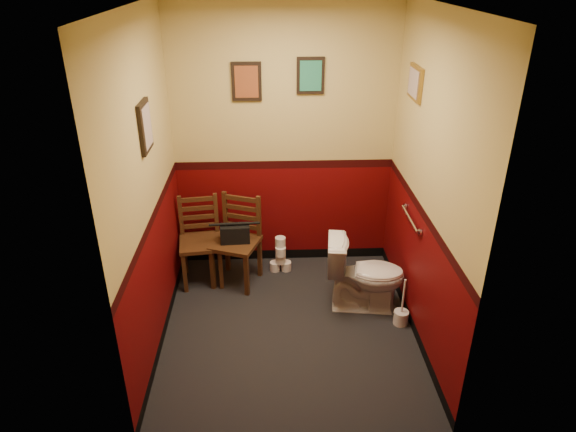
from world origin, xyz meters
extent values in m
cube|color=black|center=(0.00, 0.00, 0.00)|extent=(2.20, 2.40, 0.00)
cube|color=silver|center=(0.00, 0.00, 2.70)|extent=(2.20, 2.40, 0.00)
cube|color=#530507|center=(0.00, 1.20, 1.35)|extent=(2.20, 0.00, 2.70)
cube|color=#530507|center=(0.00, -1.20, 1.35)|extent=(2.20, 0.00, 2.70)
cube|color=#530507|center=(-1.10, 0.00, 1.35)|extent=(0.00, 2.40, 2.70)
cube|color=#530507|center=(1.10, 0.00, 1.35)|extent=(0.00, 2.40, 2.70)
cylinder|color=silver|center=(1.07, 0.25, 0.95)|extent=(0.03, 0.50, 0.03)
cylinder|color=silver|center=(1.09, 0.00, 0.95)|extent=(0.02, 0.06, 0.06)
cylinder|color=silver|center=(1.09, 0.50, 0.95)|extent=(0.02, 0.06, 0.06)
cube|color=black|center=(-0.35, 1.18, 1.95)|extent=(0.28, 0.03, 0.36)
cube|color=brown|center=(-0.35, 1.17, 1.95)|extent=(0.22, 0.01, 0.30)
cube|color=black|center=(0.25, 1.18, 2.00)|extent=(0.26, 0.03, 0.34)
cube|color=#277E61|center=(0.25, 1.17, 2.00)|extent=(0.20, 0.01, 0.28)
cube|color=black|center=(-1.08, 0.10, 1.85)|extent=(0.03, 0.30, 0.38)
cube|color=#A58E81|center=(-1.07, 0.10, 1.85)|extent=(0.01, 0.24, 0.31)
cube|color=olive|center=(1.08, 0.60, 2.05)|extent=(0.03, 0.34, 0.28)
cube|color=#A58E81|center=(1.07, 0.60, 2.05)|extent=(0.01, 0.28, 0.22)
imported|color=white|center=(0.72, 0.29, 0.36)|extent=(0.77, 0.49, 0.71)
cylinder|color=silver|center=(1.02, 0.01, 0.07)|extent=(0.13, 0.13, 0.13)
cylinder|color=silver|center=(1.02, 0.01, 0.29)|extent=(0.02, 0.02, 0.38)
cube|color=#412613|center=(-0.85, 0.80, 0.44)|extent=(0.46, 0.46, 0.04)
cube|color=#412613|center=(-1.00, 0.60, 0.22)|extent=(0.04, 0.04, 0.44)
cube|color=#412613|center=(-1.05, 0.95, 0.22)|extent=(0.04, 0.04, 0.44)
cube|color=#412613|center=(-0.65, 0.65, 0.22)|extent=(0.04, 0.04, 0.44)
cube|color=#412613|center=(-0.70, 1.00, 0.22)|extent=(0.04, 0.04, 0.44)
cube|color=#412613|center=(-1.05, 0.96, 0.66)|extent=(0.04, 0.04, 0.44)
cube|color=#412613|center=(-0.70, 1.01, 0.66)|extent=(0.04, 0.04, 0.44)
cube|color=#412613|center=(-0.87, 0.98, 0.54)|extent=(0.33, 0.07, 0.04)
cube|color=#412613|center=(-0.87, 0.98, 0.64)|extent=(0.33, 0.07, 0.04)
cube|color=#412613|center=(-0.87, 0.98, 0.74)|extent=(0.33, 0.07, 0.04)
cube|color=#412613|center=(-0.87, 0.98, 0.84)|extent=(0.33, 0.07, 0.04)
cube|color=#412613|center=(-0.50, 0.76, 0.45)|extent=(0.54, 0.54, 0.04)
cube|color=#412613|center=(-0.73, 0.65, 0.23)|extent=(0.05, 0.05, 0.45)
cube|color=#412613|center=(-0.61, 0.99, 0.23)|extent=(0.05, 0.05, 0.45)
cube|color=#412613|center=(-0.39, 0.52, 0.23)|extent=(0.05, 0.05, 0.45)
cube|color=#412613|center=(-0.27, 0.87, 0.23)|extent=(0.05, 0.05, 0.45)
cube|color=#412613|center=(-0.61, 1.00, 0.68)|extent=(0.05, 0.05, 0.45)
cube|color=#412613|center=(-0.26, 0.87, 0.68)|extent=(0.05, 0.05, 0.45)
cube|color=#412613|center=(-0.44, 0.93, 0.56)|extent=(0.33, 0.14, 0.05)
cube|color=#412613|center=(-0.44, 0.93, 0.66)|extent=(0.33, 0.14, 0.05)
cube|color=#412613|center=(-0.44, 0.93, 0.76)|extent=(0.33, 0.14, 0.05)
cube|color=#412613|center=(-0.44, 0.93, 0.86)|extent=(0.33, 0.14, 0.05)
cube|color=black|center=(-0.50, 0.76, 0.56)|extent=(0.29, 0.16, 0.18)
cylinder|color=black|center=(-0.50, 0.76, 0.67)|extent=(0.25, 0.04, 0.02)
cylinder|color=silver|center=(-0.11, 0.96, 0.05)|extent=(0.11, 0.11, 0.10)
cylinder|color=silver|center=(0.01, 0.96, 0.05)|extent=(0.11, 0.11, 0.10)
cylinder|color=silver|center=(-0.05, 0.95, 0.15)|extent=(0.11, 0.11, 0.10)
cylinder|color=silver|center=(-0.05, 0.93, 0.25)|extent=(0.11, 0.11, 0.10)
cylinder|color=silver|center=(-0.05, 0.96, 0.35)|extent=(0.11, 0.11, 0.10)
camera|label=1|loc=(-0.16, -3.68, 2.97)|focal=32.00mm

